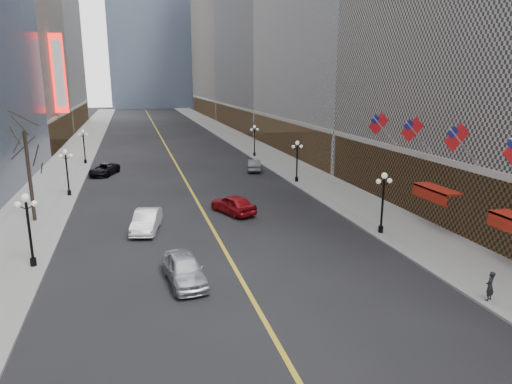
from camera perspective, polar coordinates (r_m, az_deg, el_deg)
sidewalk_east at (r=72.07m, az=0.67°, el=5.06°), size 6.00×230.00×0.15m
sidewalk_west at (r=69.89m, az=-22.04°, el=3.76°), size 6.00×230.00×0.15m
lane_line at (r=79.46m, az=-11.15°, el=5.58°), size 0.25×200.00×0.02m
bldg_east_c at (r=111.08m, az=3.70°, el=20.62°), size 26.60×40.60×48.80m
bldg_east_d at (r=152.99m, az=-1.84°, el=21.43°), size 26.60×46.60×62.80m
streetlamp_east_1 at (r=34.35m, az=15.60°, el=-0.54°), size 1.26×0.44×4.52m
streetlamp_east_2 at (r=50.29m, az=5.15°, el=4.39°), size 1.26×0.44×4.52m
streetlamp_east_3 at (r=67.28m, az=-0.19°, el=6.86°), size 1.26×0.44×4.52m
streetlamp_west_1 at (r=30.31m, az=-26.57°, el=-3.44°), size 1.26×0.44×4.52m
streetlamp_west_2 at (r=47.63m, az=-22.58°, el=2.84°), size 1.26×0.44×4.52m
streetlamp_west_3 at (r=65.31m, az=-20.73°, el=5.75°), size 1.26×0.44×4.52m
flag_3 at (r=33.15m, az=24.01°, el=5.99°), size 2.87×0.12×2.87m
flag_4 at (r=37.13m, az=19.17°, el=7.14°), size 2.87×0.12×2.87m
flag_5 at (r=41.33m, az=15.28°, el=8.04°), size 2.87×0.12×2.87m
awning_c at (r=36.67m, az=21.41°, el=0.19°), size 1.40×4.00×0.93m
theatre_marquee at (r=79.16m, az=-23.43°, el=13.41°), size 2.00×0.55×12.00m
tree_west_far at (r=39.61m, az=-26.83°, el=5.27°), size 3.60×3.60×7.92m
car_nb_near at (r=26.25m, az=-8.92°, el=-9.50°), size 2.42×4.98×1.64m
car_nb_mid at (r=35.42m, az=-13.54°, el=-3.52°), size 2.66×5.08×1.59m
car_nb_far at (r=57.47m, az=-18.45°, el=2.68°), size 3.89×5.43×1.37m
car_sb_mid at (r=38.93m, az=-2.88°, el=-1.53°), size 3.63×5.19×1.64m
car_sb_far at (r=57.07m, az=-0.23°, el=3.37°), size 2.61×4.67×1.46m
ped_ne_corner at (r=26.54m, az=27.21°, el=-10.42°), size 0.70×0.63×1.57m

